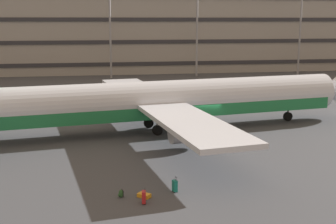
{
  "coord_description": "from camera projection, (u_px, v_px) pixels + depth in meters",
  "views": [
    {
      "loc": [
        -10.11,
        -39.91,
        10.05
      ],
      "look_at": [
        -4.52,
        -5.89,
        3.0
      ],
      "focal_mm": 48.12,
      "sensor_mm": 36.0,
      "label": 1
    }
  ],
  "objects": [
    {
      "name": "light_mast_center_left",
      "position": [
        109.0,
        2.0,
        76.96
      ],
      "size": [
        1.8,
        0.5,
        22.8
      ],
      "color": "gray",
      "rests_on": "ground_plane"
    },
    {
      "name": "ground_plane",
      "position": [
        205.0,
        129.0,
        42.2
      ],
      "size": [
        600.0,
        600.0,
        0.0
      ],
      "primitive_type": "plane",
      "color": "#424449"
    },
    {
      "name": "airliner",
      "position": [
        163.0,
        101.0,
        41.18
      ],
      "size": [
        39.6,
        32.31,
        9.8
      ],
      "color": "silver",
      "rests_on": "ground_plane"
    },
    {
      "name": "backpack_black",
      "position": [
        121.0,
        194.0,
        25.93
      ],
      "size": [
        0.34,
        0.35,
        0.53
      ],
      "color": "#264C26",
      "rests_on": "ground_plane"
    },
    {
      "name": "suitcase_upright",
      "position": [
        175.0,
        186.0,
        26.75
      ],
      "size": [
        0.31,
        0.41,
        0.93
      ],
      "color": "#147266",
      "rests_on": "ground_plane"
    },
    {
      "name": "suitcase_laid_flat",
      "position": [
        144.0,
        197.0,
        25.06
      ],
      "size": [
        0.27,
        0.46,
        0.87
      ],
      "color": "#B21E23",
      "rests_on": "ground_plane"
    },
    {
      "name": "terminal_structure",
      "position": [
        143.0,
        30.0,
        92.23
      ],
      "size": [
        153.73,
        18.62,
        16.27
      ],
      "color": "gray",
      "rests_on": "ground_plane"
    },
    {
      "name": "light_mast_right",
      "position": [
        301.0,
        11.0,
        82.82
      ],
      "size": [
        1.8,
        0.5,
        19.97
      ],
      "color": "gray",
      "rests_on": "ground_plane"
    },
    {
      "name": "suitcase_orange",
      "position": [
        144.0,
        195.0,
        26.0
      ],
      "size": [
        0.84,
        0.81,
        0.23
      ],
      "color": "orange",
      "rests_on": "ground_plane"
    }
  ]
}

